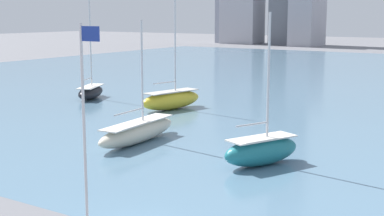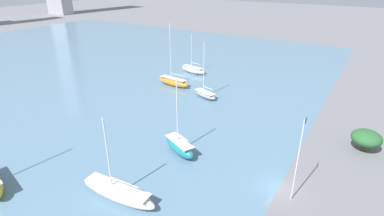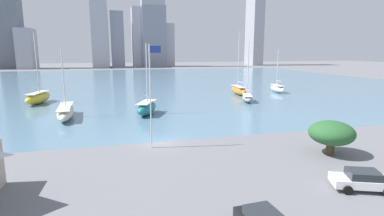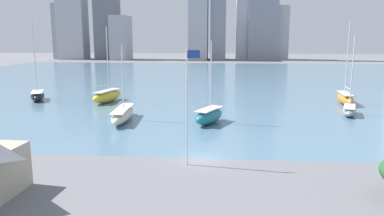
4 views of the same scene
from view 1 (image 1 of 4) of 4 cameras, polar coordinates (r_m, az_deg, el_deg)
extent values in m
cylinder|color=silver|center=(26.40, -11.41, -2.90)|extent=(0.14, 0.14, 10.80)
cube|color=#1E3899|center=(25.34, -10.77, 7.79)|extent=(1.10, 0.03, 0.70)
cube|color=gray|center=(217.33, 4.62, 10.95)|extent=(11.87, 11.47, 30.25)
cube|color=#9E9EA8|center=(198.28, 12.23, 9.85)|extent=(8.79, 15.39, 23.23)
ellipsoid|color=beige|center=(47.50, -5.79, -2.57)|extent=(2.96, 10.90, 1.85)
cube|color=silver|center=(47.32, -5.81, -1.54)|extent=(2.43, 8.94, 0.10)
cube|color=#2D2D33|center=(47.61, -5.78, -3.17)|extent=(0.28, 1.95, 0.83)
cylinder|color=silver|center=(47.30, -5.35, 3.98)|extent=(0.18, 0.18, 8.90)
cylinder|color=silver|center=(46.10, -6.73, -0.40)|extent=(0.41, 4.14, 0.14)
ellipsoid|color=black|center=(73.10, -10.75, 1.65)|extent=(5.02, 7.33, 1.70)
cube|color=silver|center=(72.99, -10.77, 2.27)|extent=(4.12, 6.01, 0.10)
cube|color=#2D2D33|center=(73.16, -10.74, 1.29)|extent=(0.65, 1.21, 0.76)
cylinder|color=silver|center=(72.89, -10.81, 7.82)|extent=(0.18, 0.18, 13.99)
cylinder|color=silver|center=(71.86, -11.08, 3.07)|extent=(1.41, 2.94, 0.14)
ellipsoid|color=yellow|center=(63.75, -2.22, 0.84)|extent=(4.47, 9.06, 2.20)
cube|color=#BCB7AD|center=(63.59, -2.23, 1.77)|extent=(3.67, 7.43, 0.10)
cube|color=#2D2D33|center=(63.84, -2.22, 0.31)|extent=(0.53, 1.56, 0.99)
cylinder|color=silver|center=(63.46, -1.82, 7.03)|extent=(0.18, 0.18, 11.51)
cylinder|color=silver|center=(62.76, -2.95, 2.72)|extent=(0.94, 3.32, 0.14)
ellipsoid|color=#1E757F|center=(40.54, 7.43, -4.59)|extent=(4.85, 7.10, 2.12)
cube|color=silver|center=(40.30, 7.46, -3.19)|extent=(3.98, 5.82, 0.10)
cube|color=#2D2D33|center=(40.69, 7.41, -5.38)|extent=(0.64, 1.17, 0.96)
cylinder|color=silver|center=(39.84, 8.16, 3.45)|extent=(0.18, 0.18, 9.23)
cylinder|color=silver|center=(39.44, 6.43, -1.75)|extent=(1.33, 2.74, 0.14)
camera|label=2|loc=(52.24, -43.90, 22.76)|focal=28.00mm
camera|label=3|loc=(24.83, -86.22, -1.89)|focal=28.00mm
camera|label=4|loc=(20.99, -102.76, -0.67)|focal=35.00mm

